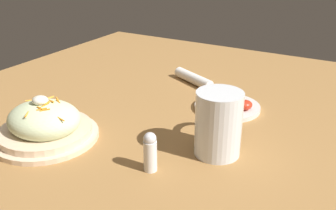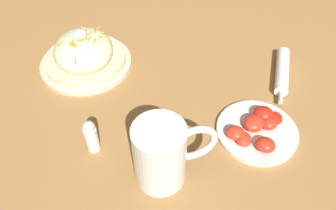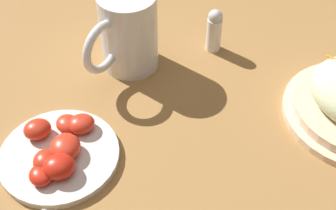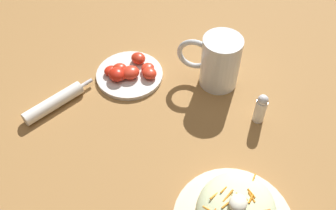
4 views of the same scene
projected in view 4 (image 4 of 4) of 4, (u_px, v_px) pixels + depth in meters
The scene contains 5 objects.
ground_plane at pixel (161, 113), 0.94m from camera, with size 1.43×1.43×0.00m, color #9E703D.
beer_mug at pixel (219, 64), 0.97m from camera, with size 0.10×0.16×0.14m.
napkin_roll at pixel (54, 103), 0.94m from camera, with size 0.18×0.10×0.03m.
tomato_plate at pixel (129, 73), 1.01m from camera, with size 0.18×0.18×0.04m.
salt_shaker at pixel (261, 108), 0.90m from camera, with size 0.03×0.03×0.08m.
Camera 4 is at (-0.56, -0.23, 0.73)m, focal length 41.28 mm.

